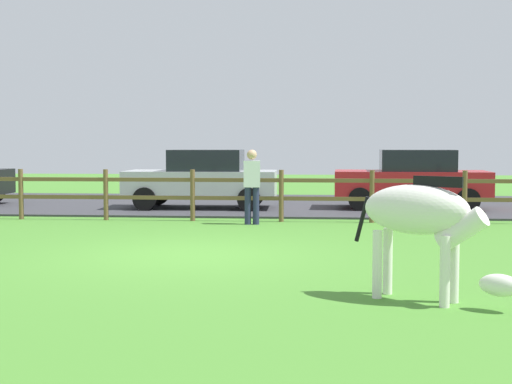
% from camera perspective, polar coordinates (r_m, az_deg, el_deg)
% --- Properties ---
extents(ground_plane, '(60.00, 60.00, 0.00)m').
position_cam_1_polar(ground_plane, '(11.51, -5.41, -5.00)').
color(ground_plane, '#47842D').
extents(parking_asphalt, '(28.00, 7.40, 0.05)m').
position_cam_1_polar(parking_asphalt, '(20.66, -0.71, -0.98)').
color(parking_asphalt, '#38383D').
rests_on(parking_asphalt, ground_plane).
extents(paddock_fence, '(20.47, 0.11, 1.18)m').
position_cam_1_polar(paddock_fence, '(16.47, -5.06, 0.04)').
color(paddock_fence, brown).
rests_on(paddock_fence, ground_plane).
extents(zebra, '(1.73, 1.19, 1.41)m').
position_cam_1_polar(zebra, '(8.21, 13.14, -2.13)').
color(zebra, white).
rests_on(zebra, ground_plane).
extents(parked_car_red, '(4.06, 2.00, 1.56)m').
position_cam_1_polar(parked_car_red, '(19.47, 12.32, 1.04)').
color(parked_car_red, red).
rests_on(parked_car_red, parking_asphalt).
extents(parked_car_silver, '(4.04, 1.95, 1.56)m').
position_cam_1_polar(parked_car_silver, '(19.23, -4.27, 1.09)').
color(parked_car_silver, '#B7BABF').
rests_on(parked_car_silver, parking_asphalt).
extents(visitor_near_fence, '(0.38, 0.25, 1.64)m').
position_cam_1_polar(visitor_near_fence, '(15.67, -0.33, 0.71)').
color(visitor_near_fence, '#232847').
rests_on(visitor_near_fence, ground_plane).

